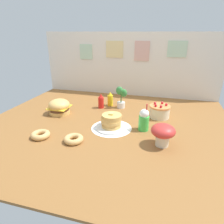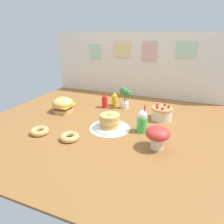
% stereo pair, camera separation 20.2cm
% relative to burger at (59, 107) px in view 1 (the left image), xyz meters
% --- Properties ---
extents(ground_plane, '(2.50, 2.16, 0.02)m').
position_rel_burger_xyz_m(ground_plane, '(0.60, -0.14, -0.09)').
color(ground_plane, brown).
extents(back_wall, '(2.50, 0.04, 0.87)m').
position_rel_burger_xyz_m(back_wall, '(0.60, 0.93, 0.36)').
color(back_wall, silver).
rests_on(back_wall, ground_plane).
extents(doily_mat, '(0.39, 0.39, 0.00)m').
position_rel_burger_xyz_m(doily_mat, '(0.67, -0.20, -0.08)').
color(doily_mat, white).
rests_on(doily_mat, ground_plane).
extents(burger, '(0.24, 0.24, 0.17)m').
position_rel_burger_xyz_m(burger, '(0.00, 0.00, 0.00)').
color(burger, '#DBA859').
rests_on(burger, ground_plane).
extents(pancake_stack, '(0.30, 0.30, 0.16)m').
position_rel_burger_xyz_m(pancake_stack, '(0.67, -0.20, -0.02)').
color(pancake_stack, white).
rests_on(pancake_stack, doily_mat).
extents(layer_cake, '(0.22, 0.22, 0.16)m').
position_rel_burger_xyz_m(layer_cake, '(1.11, 0.19, -0.01)').
color(layer_cake, beige).
rests_on(layer_cake, ground_plane).
extents(ketchup_bottle, '(0.07, 0.07, 0.18)m').
position_rel_burger_xyz_m(ketchup_bottle, '(0.40, 0.30, 0.00)').
color(ketchup_bottle, red).
rests_on(ketchup_bottle, ground_plane).
extents(mustard_bottle, '(0.07, 0.07, 0.18)m').
position_rel_burger_xyz_m(mustard_bottle, '(0.49, 0.41, 0.00)').
color(mustard_bottle, yellow).
rests_on(mustard_bottle, ground_plane).
extents(cream_soda_cup, '(0.10, 0.10, 0.27)m').
position_rel_burger_xyz_m(cream_soda_cup, '(0.98, -0.16, 0.02)').
color(cream_soda_cup, green).
rests_on(cream_soda_cup, ground_plane).
extents(donut_pink_glaze, '(0.17, 0.17, 0.05)m').
position_rel_burger_xyz_m(donut_pink_glaze, '(0.12, -0.55, -0.05)').
color(donut_pink_glaze, tan).
rests_on(donut_pink_glaze, ground_plane).
extents(donut_chocolate, '(0.17, 0.17, 0.05)m').
position_rel_burger_xyz_m(donut_chocolate, '(0.43, -0.54, -0.05)').
color(donut_chocolate, tan).
rests_on(donut_chocolate, ground_plane).
extents(potted_plant, '(0.13, 0.10, 0.27)m').
position_rel_burger_xyz_m(potted_plant, '(0.63, 0.37, 0.06)').
color(potted_plant, white).
rests_on(potted_plant, ground_plane).
extents(mushroom_stool, '(0.20, 0.20, 0.19)m').
position_rel_burger_xyz_m(mushroom_stool, '(1.16, -0.39, 0.03)').
color(mushroom_stool, beige).
rests_on(mushroom_stool, ground_plane).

